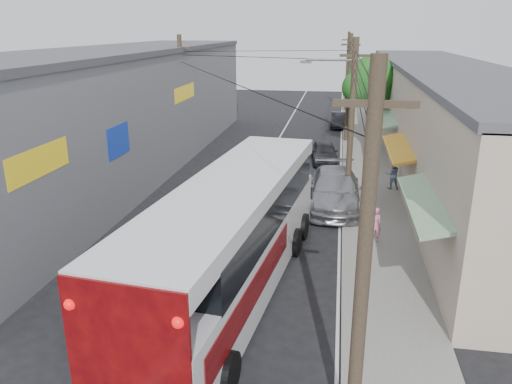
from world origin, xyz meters
TOP-DOWN VIEW (x-y plane):
  - ground at (0.00, 0.00)m, footprint 120.00×120.00m
  - sidewalk at (6.50, 20.00)m, footprint 3.00×80.00m
  - building_right at (10.99, 22.00)m, footprint 7.09×40.00m
  - building_left at (-8.50, 18.00)m, footprint 7.20×36.00m
  - utility_poles at (3.13, 20.33)m, footprint 11.80×45.28m
  - street_tree at (6.87, 26.02)m, footprint 4.40×4.00m
  - coach_bus at (1.47, 4.11)m, footprint 4.25×13.63m
  - jeepney at (-1.40, 2.47)m, footprint 2.46×5.15m
  - parked_suv at (4.60, 13.00)m, footprint 2.66×6.15m
  - parked_car_mid at (3.80, 21.52)m, footprint 1.98×4.13m
  - parked_car_far at (4.60, 33.90)m, footprint 1.36×3.86m
  - pedestrian_near at (6.27, 8.75)m, footprint 0.59×0.45m
  - pedestrian_far at (7.60, 16.06)m, footprint 0.84×0.70m

SIDE VIEW (x-z plane):
  - ground at x=0.00m, z-range 0.00..0.00m
  - sidewalk at x=6.50m, z-range 0.00..0.12m
  - parked_car_far at x=4.60m, z-range 0.00..1.27m
  - parked_car_mid at x=3.80m, z-range 0.00..1.36m
  - jeepney at x=-1.40m, z-range 0.00..1.42m
  - pedestrian_near at x=6.27m, z-range 0.12..1.58m
  - parked_suv at x=4.60m, z-range 0.00..1.76m
  - pedestrian_far at x=7.60m, z-range 0.12..1.70m
  - coach_bus at x=1.47m, z-range 0.07..3.93m
  - building_right at x=10.99m, z-range 0.03..6.28m
  - building_left at x=-8.50m, z-range 0.03..7.28m
  - utility_poles at x=3.13m, z-range 0.13..8.13m
  - street_tree at x=6.87m, z-range 1.37..7.97m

